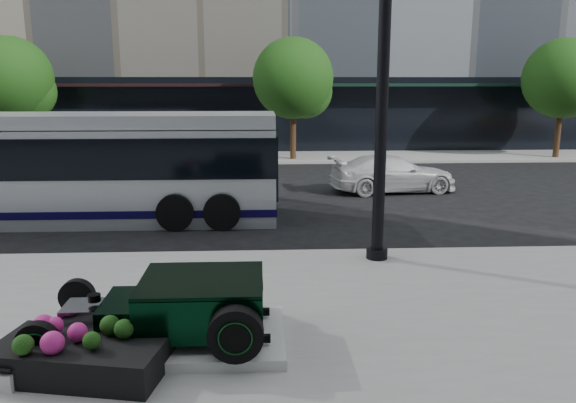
{
  "coord_description": "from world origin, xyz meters",
  "views": [
    {
      "loc": [
        -0.54,
        -13.9,
        3.77
      ],
      "look_at": [
        0.04,
        -1.92,
        1.2
      ],
      "focal_mm": 35.0,
      "sensor_mm": 36.0,
      "label": 1
    }
  ],
  "objects_px": {
    "hot_rod": "(187,304)",
    "white_sedan": "(393,174)",
    "transit_bus": "(56,167)",
    "flower_planter": "(81,355)",
    "lamppost": "(383,76)"
  },
  "relations": [
    {
      "from": "hot_rod",
      "to": "white_sedan",
      "type": "height_order",
      "value": "white_sedan"
    },
    {
      "from": "hot_rod",
      "to": "white_sedan",
      "type": "bearing_deg",
      "value": 64.05
    },
    {
      "from": "hot_rod",
      "to": "transit_bus",
      "type": "relative_size",
      "value": 0.27
    },
    {
      "from": "hot_rod",
      "to": "transit_bus",
      "type": "height_order",
      "value": "transit_bus"
    },
    {
      "from": "flower_planter",
      "to": "transit_bus",
      "type": "height_order",
      "value": "transit_bus"
    },
    {
      "from": "flower_planter",
      "to": "transit_bus",
      "type": "distance_m",
      "value": 9.43
    },
    {
      "from": "lamppost",
      "to": "flower_planter",
      "type": "distance_m",
      "value": 7.44
    },
    {
      "from": "lamppost",
      "to": "transit_bus",
      "type": "relative_size",
      "value": 0.67
    },
    {
      "from": "flower_planter",
      "to": "white_sedan",
      "type": "bearing_deg",
      "value": 60.95
    },
    {
      "from": "lamppost",
      "to": "hot_rod",
      "type": "bearing_deg",
      "value": -132.89
    },
    {
      "from": "hot_rod",
      "to": "flower_planter",
      "type": "xyz_separation_m",
      "value": [
        -1.24,
        -0.81,
        -0.33
      ]
    },
    {
      "from": "transit_bus",
      "to": "white_sedan",
      "type": "xyz_separation_m",
      "value": [
        10.18,
        3.63,
        -0.85
      ]
    },
    {
      "from": "lamppost",
      "to": "white_sedan",
      "type": "relative_size",
      "value": 1.86
    },
    {
      "from": "white_sedan",
      "to": "hot_rod",
      "type": "bearing_deg",
      "value": 146.72
    },
    {
      "from": "flower_planter",
      "to": "white_sedan",
      "type": "distance_m",
      "value": 14.18
    }
  ]
}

